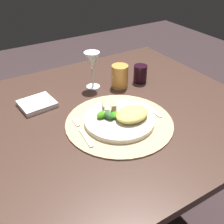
# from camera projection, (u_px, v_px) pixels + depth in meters

# --- Properties ---
(dining_table) EXTENTS (1.14, 0.95, 0.75)m
(dining_table) POSITION_uv_depth(u_px,v_px,m) (105.00, 139.00, 1.11)
(dining_table) COLOR #3E2921
(dining_table) RESTS_ON ground
(placemat) EXTENTS (0.39, 0.39, 0.01)m
(placemat) POSITION_uv_depth(u_px,v_px,m) (119.00, 123.00, 0.97)
(placemat) COLOR tan
(placemat) RESTS_ON dining_table
(dinner_plate) EXTENTS (0.25, 0.25, 0.02)m
(dinner_plate) POSITION_uv_depth(u_px,v_px,m) (119.00, 120.00, 0.97)
(dinner_plate) COLOR silver
(dinner_plate) RESTS_ON placemat
(pasta_serving) EXTENTS (0.14, 0.12, 0.03)m
(pasta_serving) POSITION_uv_depth(u_px,v_px,m) (132.00, 114.00, 0.95)
(pasta_serving) COLOR #DABB5B
(pasta_serving) RESTS_ON dinner_plate
(salad_greens) EXTENTS (0.09, 0.07, 0.03)m
(salad_greens) POSITION_uv_depth(u_px,v_px,m) (107.00, 115.00, 0.96)
(salad_greens) COLOR #2B7F12
(salad_greens) RESTS_ON dinner_plate
(bread_piece) EXTENTS (0.07, 0.07, 0.03)m
(bread_piece) POSITION_uv_depth(u_px,v_px,m) (109.00, 106.00, 1.00)
(bread_piece) COLOR tan
(bread_piece) RESTS_ON dinner_plate
(fork) EXTENTS (0.03, 0.17, 0.00)m
(fork) POSITION_uv_depth(u_px,v_px,m) (83.00, 134.00, 0.91)
(fork) COLOR silver
(fork) RESTS_ON placemat
(spoon) EXTENTS (0.03, 0.12, 0.01)m
(spoon) POSITION_uv_depth(u_px,v_px,m) (147.00, 107.00, 1.05)
(spoon) COLOR silver
(spoon) RESTS_ON placemat
(napkin) EXTENTS (0.14, 0.13, 0.02)m
(napkin) POSITION_uv_depth(u_px,v_px,m) (37.00, 104.00, 1.07)
(napkin) COLOR white
(napkin) RESTS_ON dining_table
(wine_glass) EXTENTS (0.07, 0.07, 0.16)m
(wine_glass) POSITION_uv_depth(u_px,v_px,m) (92.00, 63.00, 1.14)
(wine_glass) COLOR silver
(wine_glass) RESTS_ON dining_table
(amber_tumbler) EXTENTS (0.07, 0.07, 0.10)m
(amber_tumbler) POSITION_uv_depth(u_px,v_px,m) (120.00, 76.00, 1.18)
(amber_tumbler) COLOR gold
(amber_tumbler) RESTS_ON dining_table
(dark_tumbler) EXTENTS (0.06, 0.06, 0.08)m
(dark_tumbler) POSITION_uv_depth(u_px,v_px,m) (140.00, 74.00, 1.22)
(dark_tumbler) COLOR black
(dark_tumbler) RESTS_ON dining_table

